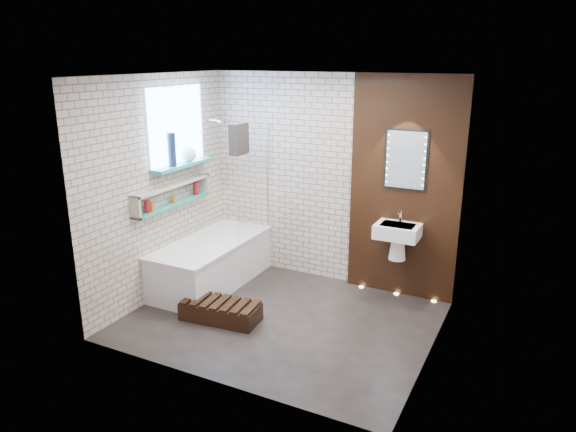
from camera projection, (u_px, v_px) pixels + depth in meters
The scene contains 15 objects.
ground at pixel (282, 319), 5.85m from camera, with size 3.20×3.20×0.00m, color black.
room_shell at pixel (281, 206), 5.47m from camera, with size 3.24×3.20×2.60m.
walnut_panel at pixel (405, 189), 6.14m from camera, with size 1.30×0.06×2.60m, color black.
clerestory_window at pixel (177, 133), 6.27m from camera, with size 0.18×1.00×0.94m.
display_niche at pixel (173, 195), 6.29m from camera, with size 0.14×1.30×0.26m.
bathtub at pixel (212, 262), 6.68m from camera, with size 0.79×1.74×0.70m.
bath_screen at pixel (252, 181), 6.61m from camera, with size 0.01×0.78×1.40m, color white.
towel at pixel (239, 139), 6.20m from camera, with size 0.11×0.28×0.37m, color black.
shower_head at pixel (224, 121), 6.64m from camera, with size 0.18×0.18×0.02m, color silver.
washbasin at pixel (397, 236), 6.13m from camera, with size 0.50×0.36×0.58m.
led_mirror at pixel (406, 160), 6.01m from camera, with size 0.50×0.02×0.70m.
walnut_step at pixel (221, 311), 5.82m from camera, with size 0.85×0.38×0.19m, color black.
niche_bottles at pixel (171, 198), 6.27m from camera, with size 0.06×0.97×0.16m.
sill_vases at pixel (183, 153), 6.30m from camera, with size 0.18×0.45×0.39m.
floor_uplights at pixel (396, 294), 6.46m from camera, with size 0.96×0.06×0.01m.
Camera 1 is at (2.43, -4.67, 2.79)m, focal length 33.15 mm.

